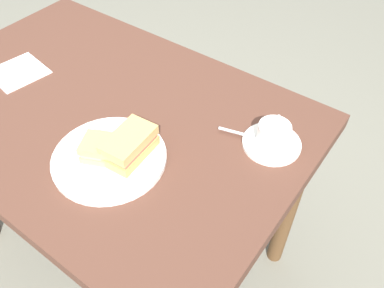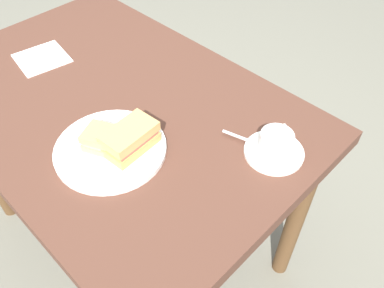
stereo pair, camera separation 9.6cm
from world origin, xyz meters
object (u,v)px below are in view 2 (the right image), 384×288
object	(u,v)px
sandwich_front	(108,141)
sandwich_back	(130,139)
coffee_cup	(276,142)
dining_table	(116,124)
spoon	(246,139)
napkin	(42,58)
coffee_saucer	(274,152)
sandwich_plate	(111,149)

from	to	relation	value
sandwich_front	sandwich_back	bearing A→B (deg)	-135.76
coffee_cup	dining_table	bearing A→B (deg)	18.70
spoon	coffee_cup	bearing A→B (deg)	-163.34
spoon	sandwich_front	bearing A→B (deg)	49.29
napkin	sandwich_front	bearing A→B (deg)	169.08
sandwich_front	dining_table	bearing A→B (deg)	-38.28
dining_table	coffee_cup	bearing A→B (deg)	-161.30
napkin	spoon	bearing A→B (deg)	-166.57
sandwich_front	coffee_cup	distance (m)	0.41
dining_table	sandwich_back	size ratio (longest dim) A/B	8.29
dining_table	coffee_saucer	distance (m)	0.49
sandwich_plate	sandwich_front	world-z (taller)	sandwich_front
coffee_saucer	sandwich_plate	bearing A→B (deg)	43.35
sandwich_plate	spoon	world-z (taller)	spoon
sandwich_plate	sandwich_back	bearing A→B (deg)	-135.89
coffee_cup	spoon	world-z (taller)	coffee_cup
sandwich_plate	napkin	world-z (taller)	sandwich_plate
spoon	coffee_saucer	bearing A→B (deg)	-164.58
sandwich_plate	napkin	bearing A→B (deg)	-10.77
coffee_saucer	sandwich_back	bearing A→B (deg)	43.23
sandwich_back	coffee_cup	distance (m)	0.36
coffee_cup	spoon	bearing A→B (deg)	16.66
dining_table	sandwich_front	size ratio (longest dim) A/B	8.50
sandwich_front	sandwich_back	world-z (taller)	sandwich_back
sandwich_plate	spoon	xyz separation A→B (m)	(-0.22, -0.26, 0.01)
dining_table	spoon	xyz separation A→B (m)	(-0.39, -0.13, 0.11)
napkin	dining_table	bearing A→B (deg)	-173.77
dining_table	spoon	size ratio (longest dim) A/B	11.86
sandwich_plate	coffee_cup	xyz separation A→B (m)	(-0.30, -0.28, 0.03)
sandwich_back	napkin	bearing A→B (deg)	-5.98
sandwich_back	coffee_saucer	xyz separation A→B (m)	(-0.26, -0.24, -0.04)
sandwich_back	napkin	world-z (taller)	sandwich_back
sandwich_front	spoon	distance (m)	0.34
sandwich_front	sandwich_back	xyz separation A→B (m)	(-0.04, -0.04, 0.01)
coffee_cup	napkin	distance (m)	0.80
dining_table	sandwich_front	xyz separation A→B (m)	(-0.16, 0.13, 0.14)
dining_table	coffee_cup	world-z (taller)	coffee_cup
coffee_saucer	coffee_cup	xyz separation A→B (m)	(0.00, -0.00, 0.04)
napkin	sandwich_plate	bearing A→B (deg)	169.23
sandwich_plate	sandwich_back	size ratio (longest dim) A/B	2.00
coffee_saucer	spoon	xyz separation A→B (m)	(0.07, 0.02, 0.01)
sandwich_front	napkin	world-z (taller)	sandwich_front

